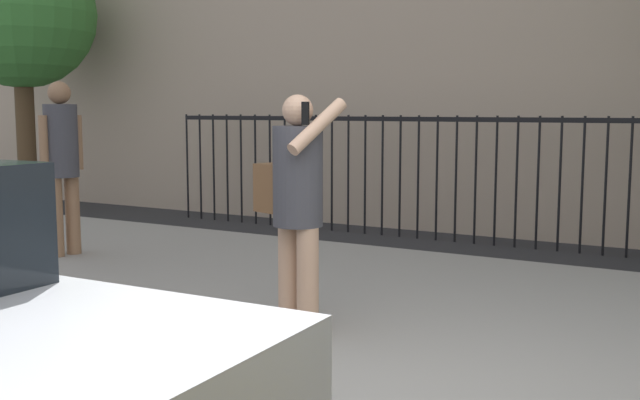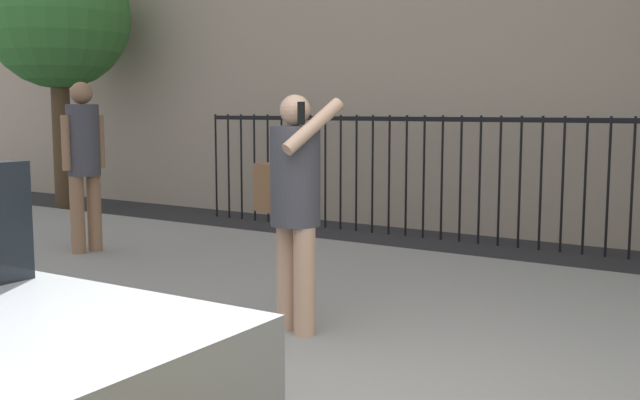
# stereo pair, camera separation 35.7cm
# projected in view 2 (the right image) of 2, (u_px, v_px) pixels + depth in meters

# --- Properties ---
(sidewalk) EXTENTS (28.00, 4.40, 0.15)m
(sidewalk) POSITION_uv_depth(u_px,v_px,m) (501.00, 331.00, 5.44)
(sidewalk) COLOR gray
(sidewalk) RESTS_ON ground
(iron_fence) EXTENTS (12.03, 0.04, 1.60)m
(iron_fence) POSITION_uv_depth(u_px,v_px,m) (621.00, 168.00, 8.38)
(iron_fence) COLOR black
(iron_fence) RESTS_ON ground
(pedestrian_on_phone) EXTENTS (0.71, 0.52, 1.62)m
(pedestrian_on_phone) POSITION_uv_depth(u_px,v_px,m) (293.00, 196.00, 5.10)
(pedestrian_on_phone) COLOR tan
(pedestrian_on_phone) RESTS_ON sidewalk
(pedestrian_walking) EXTENTS (0.39, 0.49, 1.81)m
(pedestrian_walking) POSITION_uv_depth(u_px,v_px,m) (84.00, 155.00, 7.96)
(pedestrian_walking) COLOR #936B4C
(pedestrian_walking) RESTS_ON sidewalk
(street_tree_far) EXTENTS (2.37, 2.37, 4.38)m
(street_tree_far) POSITION_uv_depth(u_px,v_px,m) (57.00, 18.00, 12.27)
(street_tree_far) COLOR #4C3823
(street_tree_far) RESTS_ON ground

